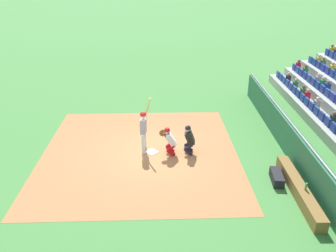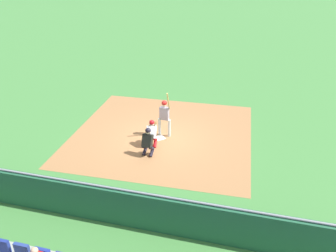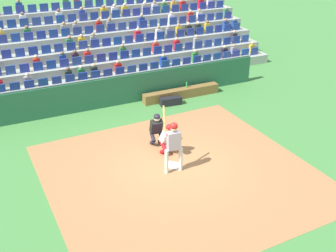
{
  "view_description": "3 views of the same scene",
  "coord_description": "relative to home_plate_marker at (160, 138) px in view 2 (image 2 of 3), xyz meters",
  "views": [
    {
      "loc": [
        -12.1,
        -0.68,
        6.99
      ],
      "look_at": [
        -0.15,
        -0.69,
        1.3
      ],
      "focal_mm": 35.25,
      "sensor_mm": 36.0,
      "label": 1
    },
    {
      "loc": [
        3.8,
        -13.17,
        7.7
      ],
      "look_at": [
        0.57,
        -0.65,
        1.04
      ],
      "focal_mm": 35.57,
      "sensor_mm": 36.0,
      "label": 2
    },
    {
      "loc": [
        5.19,
        10.61,
        7.49
      ],
      "look_at": [
        -0.17,
        -0.76,
        1.12
      ],
      "focal_mm": 44.04,
      "sensor_mm": 36.0,
      "label": 3
    }
  ],
  "objects": [
    {
      "name": "dugout_wall",
      "position": [
        0.0,
        -5.69,
        0.65
      ],
      "size": [
        13.96,
        0.24,
        1.39
      ],
      "color": "#22583B",
      "rests_on": "ground_plane"
    },
    {
      "name": "home_plate_marker",
      "position": [
        0.0,
        0.0,
        0.0
      ],
      "size": [
        0.62,
        0.62,
        0.02
      ],
      "primitive_type": "cube",
      "rotation": [
        0.0,
        0.0,
        0.79
      ],
      "color": "white",
      "rests_on": "infield_dirt_patch"
    },
    {
      "name": "catcher_crouching",
      "position": [
        -0.15,
        -0.74,
        0.68
      ],
      "size": [
        0.49,
        0.73,
        1.25
      ],
      "color": "red",
      "rests_on": "ground_plane"
    },
    {
      "name": "water_bottle_on_bench",
      "position": [
        -3.22,
        -5.21,
        0.55
      ],
      "size": [
        0.07,
        0.07,
        0.25
      ],
      "primitive_type": "cylinder",
      "color": "green",
      "rests_on": "dugout_bench"
    },
    {
      "name": "ground_plane",
      "position": [
        0.0,
        0.0,
        -0.02
      ],
      "size": [
        160.0,
        160.0,
        0.0
      ],
      "primitive_type": "plane",
      "color": "#407C3A"
    },
    {
      "name": "equipment_duffel_bag",
      "position": [
        -2.12,
        -4.63,
        0.16
      ],
      "size": [
        1.0,
        0.45,
        0.35
      ],
      "primitive_type": "cube",
      "rotation": [
        0.0,
        0.0,
        -0.09
      ],
      "color": "black",
      "rests_on": "ground_plane"
    },
    {
      "name": "batter_at_plate",
      "position": [
        0.15,
        0.32,
        1.11
      ],
      "size": [
        0.63,
        0.46,
        2.3
      ],
      "color": "silver",
      "rests_on": "ground_plane"
    },
    {
      "name": "dugout_bench",
      "position": [
        -2.92,
        -5.14,
        0.2
      ],
      "size": [
        3.75,
        0.4,
        0.44
      ],
      "primitive_type": "cube",
      "color": "brown",
      "rests_on": "ground_plane"
    },
    {
      "name": "home_plate_umpire",
      "position": [
        -0.08,
        -1.55,
        0.69
      ],
      "size": [
        0.5,
        0.5,
        1.3
      ],
      "color": "black",
      "rests_on": "ground_plane"
    },
    {
      "name": "infield_dirt_patch",
      "position": [
        0.0,
        0.5,
        -0.01
      ],
      "size": [
        8.65,
        8.41,
        0.01
      ],
      "primitive_type": "cube",
      "rotation": [
        0.0,
        0.0,
        0.03
      ],
      "color": "#9F6C42",
      "rests_on": "ground_plane"
    }
  ]
}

